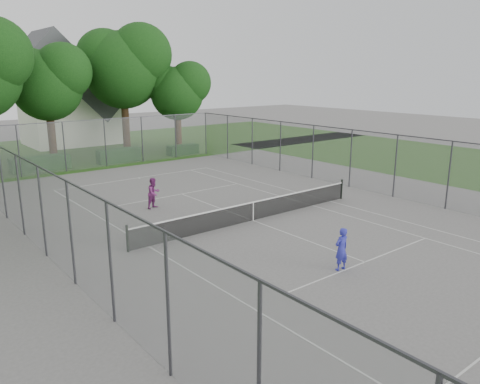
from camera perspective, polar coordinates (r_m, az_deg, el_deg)
ground at (r=22.14m, az=1.62°, el=-3.51°), size 120.00×120.00×0.00m
grass_far at (r=44.75m, az=-20.45°, el=4.70°), size 60.00×20.00×0.00m
grass_right at (r=39.67m, az=26.75°, el=2.94°), size 16.00×40.00×0.00m
court_markings at (r=22.14m, az=1.62°, el=-3.50°), size 11.03×23.83×0.01m
tennis_net at (r=21.99m, az=1.63°, el=-2.24°), size 12.87×0.10×1.10m
perimeter_fence at (r=21.65m, az=1.65°, el=1.05°), size 18.08×34.08×3.52m
tree_far_midleft at (r=40.67m, az=-22.40°, el=12.55°), size 6.35×5.80×9.13m
tree_far_midright at (r=43.33m, az=-14.00°, el=14.95°), size 7.66×7.00×11.02m
tree_far_right at (r=43.24m, az=-7.57°, el=12.33°), size 5.44×4.97×7.83m
hedge_left at (r=36.42m, az=-23.17°, el=3.23°), size 4.03×1.21×1.01m
hedge_mid at (r=37.81m, az=-14.54°, el=4.34°), size 3.35×0.96×1.05m
hedge_right at (r=40.56m, az=-6.98°, el=5.16°), size 2.69×0.99×0.81m
house at (r=49.07m, az=-19.84°, el=10.59°), size 8.59×6.65×10.69m
girl_player at (r=16.89m, az=12.26°, el=-6.82°), size 0.60×0.42×1.56m
woman_player at (r=24.37m, az=-10.46°, el=-0.12°), size 0.93×0.82×1.60m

